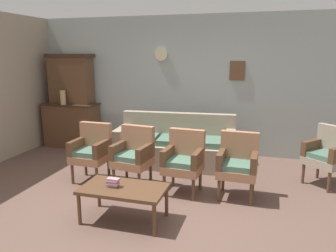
% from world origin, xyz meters
% --- Properties ---
extents(ground_plane, '(7.68, 7.68, 0.00)m').
position_xyz_m(ground_plane, '(0.00, 0.00, 0.00)').
color(ground_plane, brown).
extents(wall_back_with_decor, '(6.40, 0.09, 2.70)m').
position_xyz_m(wall_back_with_decor, '(0.00, 2.63, 1.35)').
color(wall_back_with_decor, '#939E99').
rests_on(wall_back_with_decor, ground).
extents(side_cabinet, '(1.16, 0.55, 0.93)m').
position_xyz_m(side_cabinet, '(-2.52, 2.25, 0.47)').
color(side_cabinet, brown).
rests_on(side_cabinet, ground).
extents(cabinet_upper_hutch, '(0.99, 0.38, 1.03)m').
position_xyz_m(cabinet_upper_hutch, '(-2.52, 2.33, 1.45)').
color(cabinet_upper_hutch, brown).
rests_on(cabinet_upper_hutch, side_cabinet).
extents(vase_on_cabinet, '(0.12, 0.12, 0.30)m').
position_xyz_m(vase_on_cabinet, '(-2.57, 2.07, 1.08)').
color(vase_on_cabinet, tan).
rests_on(vase_on_cabinet, side_cabinet).
extents(floral_couch, '(2.14, 0.96, 0.90)m').
position_xyz_m(floral_couch, '(-0.06, 1.69, 0.32)').
color(floral_couch, gray).
rests_on(floral_couch, ground).
extents(armchair_row_middle, '(0.53, 0.50, 0.90)m').
position_xyz_m(armchair_row_middle, '(-1.13, 0.60, 0.50)').
color(armchair_row_middle, '#9E6B4C').
rests_on(armchair_row_middle, ground).
extents(armchair_near_cabinet, '(0.57, 0.54, 0.90)m').
position_xyz_m(armchair_near_cabinet, '(-0.42, 0.59, 0.50)').
color(armchair_near_cabinet, '#9E6B4C').
rests_on(armchair_near_cabinet, ground).
extents(armchair_by_doorway, '(0.55, 0.52, 0.90)m').
position_xyz_m(armchair_by_doorway, '(0.36, 0.55, 0.50)').
color(armchair_by_doorway, '#9E6B4C').
rests_on(armchair_by_doorway, ground).
extents(armchair_near_couch_end, '(0.54, 0.51, 0.90)m').
position_xyz_m(armchair_near_couch_end, '(1.11, 0.61, 0.50)').
color(armchair_near_couch_end, '#9E6B4C').
rests_on(armchair_near_couch_end, ground).
extents(wingback_chair_by_fireplace, '(0.71, 0.71, 0.90)m').
position_xyz_m(wingback_chair_by_fireplace, '(2.37, 1.42, 0.50)').
color(wingback_chair_by_fireplace, gray).
rests_on(wingback_chair_by_fireplace, ground).
extents(coffee_table, '(1.00, 0.56, 0.42)m').
position_xyz_m(coffee_table, '(-0.14, -0.44, 0.38)').
color(coffee_table, brown).
rests_on(coffee_table, ground).
extents(book_stack_on_table, '(0.15, 0.10, 0.10)m').
position_xyz_m(book_stack_on_table, '(-0.26, -0.46, 0.47)').
color(book_stack_on_table, '#6182A0').
rests_on(book_stack_on_table, coffee_table).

